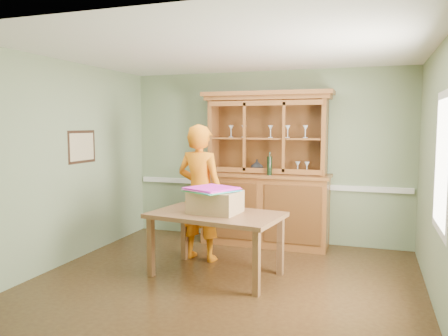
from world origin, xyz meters
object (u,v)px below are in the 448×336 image
at_px(china_hutch, 265,191).
at_px(person, 200,193).
at_px(dining_table, 216,220).
at_px(cardboard_box, 215,202).

distance_m(china_hutch, person, 1.26).
height_order(dining_table, person, person).
bearing_deg(dining_table, china_hutch, 89.84).
bearing_deg(china_hutch, person, -122.07).
bearing_deg(dining_table, cardboard_box, 136.76).
distance_m(china_hutch, cardboard_box, 1.62).
xyz_separation_m(cardboard_box, person, (-0.42, 0.54, 0.01)).
bearing_deg(cardboard_box, dining_table, -51.30).
distance_m(dining_table, cardboard_box, 0.23).
relative_size(china_hutch, cardboard_box, 4.08).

